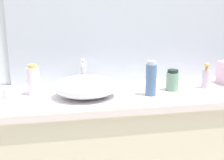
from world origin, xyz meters
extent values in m
cube|color=silver|center=(0.00, 0.73, 1.30)|extent=(6.00, 0.06, 2.60)
cube|color=beige|center=(0.07, 0.42, 0.41)|extent=(1.62, 0.51, 0.82)
cube|color=silver|center=(0.07, 0.42, 0.84)|extent=(1.66, 0.55, 0.04)
ellipsoid|color=silver|center=(-0.23, 0.37, 0.92)|extent=(0.35, 0.30, 0.11)
cylinder|color=silver|center=(-0.23, 0.55, 0.94)|extent=(0.03, 0.03, 0.15)
cylinder|color=silver|center=(-0.23, 0.50, 1.00)|extent=(0.03, 0.10, 0.03)
sphere|color=silver|center=(-0.23, 0.57, 1.03)|extent=(0.03, 0.03, 0.03)
cylinder|color=silver|center=(0.50, 0.41, 0.92)|extent=(0.05, 0.05, 0.11)
cylinder|color=#D6A951|center=(0.50, 0.41, 0.98)|extent=(0.02, 0.02, 0.02)
sphere|color=gold|center=(0.50, 0.41, 1.00)|extent=(0.03, 0.03, 0.03)
cylinder|color=gold|center=(0.50, 0.40, 1.00)|extent=(0.01, 0.02, 0.01)
cylinder|color=gray|center=(0.28, 0.40, 0.92)|extent=(0.07, 0.07, 0.11)
cylinder|color=#1B2A25|center=(0.28, 0.40, 0.98)|extent=(0.06, 0.06, 0.02)
cylinder|color=#486892|center=(0.13, 0.33, 0.95)|extent=(0.06, 0.06, 0.17)
cylinder|color=silver|center=(0.13, 0.33, 1.05)|extent=(0.05, 0.05, 0.02)
cylinder|color=white|center=(-0.51, 0.46, 0.94)|extent=(0.07, 0.07, 0.15)
cylinder|color=#E0AC51|center=(-0.51, 0.46, 1.02)|extent=(0.05, 0.05, 0.02)
cylinder|color=silver|center=(-0.64, 0.42, 0.89)|extent=(0.05, 0.05, 0.05)
camera|label=1|loc=(-0.35, -1.08, 1.34)|focal=44.66mm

